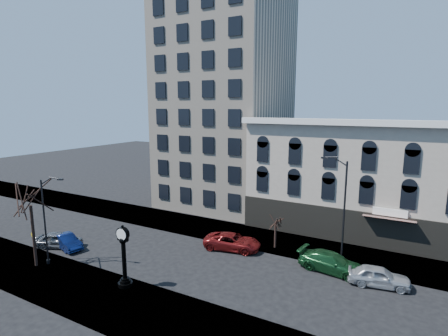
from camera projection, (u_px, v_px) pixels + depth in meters
The scene contains 16 objects.
ground at pixel (183, 260), 31.64m from camera, with size 160.00×160.00×0.00m, color black.
sidewalk_far at pixel (226, 232), 38.52m from camera, with size 160.00×6.00×0.12m, color gray.
sidewalk_near at pixel (118, 302), 24.73m from camera, with size 160.00×6.00×0.12m, color gray.
cream_tower at pixel (225, 64), 47.43m from camera, with size 15.90×15.40×42.50m.
victorian_row at pixel (355, 177), 38.58m from camera, with size 22.60×11.19×12.50m.
street_clock at pixel (124, 259), 26.41m from camera, with size 1.11×1.11×4.90m.
street_lamp_near at pixel (48, 198), 29.42m from camera, with size 2.01×0.76×7.94m.
street_lamp_far at pixel (337, 182), 29.91m from camera, with size 2.48×0.38×9.57m.
bare_tree_near at pixel (29, 192), 29.09m from camera, with size 5.05×5.05×8.66m.
bare_tree_far at pixel (276, 218), 33.57m from camera, with size 2.34×2.34×4.01m.
warning_sign at pixel (33, 239), 32.20m from camera, with size 0.71×0.26×2.25m.
car_near_a at pixel (59, 240), 34.33m from camera, with size 1.79×4.45×1.52m, color #595B60.
car_near_b at pixel (66, 241), 34.09m from camera, with size 1.46×4.19×1.38m, color #0C194C.
car_far_a at pixel (232, 242), 33.83m from camera, with size 2.53×5.49×1.53m, color maroon.
car_far_b at pixel (332, 262), 29.25m from camera, with size 2.25×5.53×1.60m, color #143F1E.
car_far_c at pixel (379, 276), 26.93m from camera, with size 1.83×4.54×1.55m, color #A5A8AD.
Camera 1 is at (17.56, -24.22, 13.74)m, focal length 28.00 mm.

